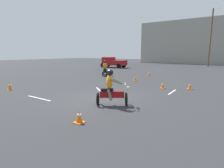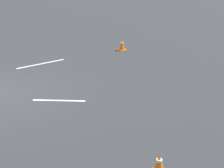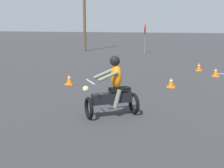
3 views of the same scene
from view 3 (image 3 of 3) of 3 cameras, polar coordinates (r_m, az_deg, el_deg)
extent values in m
torus|color=black|center=(8.25, -4.24, -4.40)|extent=(0.55, 0.42, 0.60)
torus|color=black|center=(8.69, 4.02, -3.58)|extent=(0.55, 0.42, 0.60)
cube|color=black|center=(8.39, 0.00, -2.55)|extent=(0.82, 1.04, 0.28)
cube|color=black|center=(8.42, 1.40, -0.96)|extent=(0.53, 0.61, 0.10)
cylinder|color=silver|center=(8.10, -3.98, 0.40)|extent=(0.60, 0.42, 0.04)
sphere|color=#F2E08C|center=(8.10, -4.84, -0.91)|extent=(0.22, 0.22, 0.16)
ellipsoid|color=orange|center=(8.31, 0.77, 1.41)|extent=(0.49, 0.46, 0.64)
cylinder|color=slate|center=(8.38, -1.63, 1.84)|extent=(0.38, 0.50, 0.27)
cylinder|color=slate|center=(8.01, -0.70, 1.40)|extent=(0.38, 0.50, 0.27)
cylinder|color=slate|center=(8.55, 0.30, -2.28)|extent=(0.24, 0.27, 0.51)
cylinder|color=slate|center=(8.30, 0.99, -2.70)|extent=(0.24, 0.27, 0.51)
sphere|color=black|center=(8.23, 0.52, 4.27)|extent=(0.39, 0.39, 0.28)
cylinder|color=slate|center=(25.24, 6.05, 8.05)|extent=(0.07, 0.07, 2.20)
cylinder|color=red|center=(25.21, 6.05, 9.98)|extent=(0.70, 0.03, 0.70)
cylinder|color=white|center=(25.21, 6.02, 9.98)|extent=(0.60, 0.01, 0.60)
cube|color=orange|center=(12.87, -7.82, -0.04)|extent=(0.32, 0.32, 0.03)
cone|color=orange|center=(12.83, -7.84, 0.92)|extent=(0.24, 0.24, 0.41)
cylinder|color=white|center=(12.82, -7.85, 1.19)|extent=(0.13, 0.13, 0.05)
cube|color=orange|center=(12.41, 10.72, -0.56)|extent=(0.32, 0.32, 0.03)
cone|color=orange|center=(12.37, 10.75, 0.36)|extent=(0.24, 0.24, 0.37)
cylinder|color=white|center=(12.36, 10.76, 0.62)|extent=(0.13, 0.13, 0.05)
cube|color=orange|center=(16.94, 15.57, 2.39)|extent=(0.32, 0.32, 0.03)
cone|color=orange|center=(16.91, 15.61, 3.11)|extent=(0.24, 0.24, 0.40)
cylinder|color=white|center=(16.90, 15.62, 3.30)|extent=(0.13, 0.13, 0.05)
cube|color=orange|center=(15.40, 18.38, 1.36)|extent=(0.32, 0.32, 0.03)
cone|color=orange|center=(15.37, 18.43, 2.13)|extent=(0.24, 0.24, 0.39)
cylinder|color=white|center=(15.36, 18.44, 2.35)|extent=(0.13, 0.13, 0.05)
cylinder|color=brown|center=(27.35, -5.11, 14.65)|extent=(0.24, 0.24, 8.24)
camera|label=1|loc=(22.83, 48.76, 7.11)|focal=28.00mm
camera|label=2|loc=(18.83, -6.26, 18.11)|focal=70.00mm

